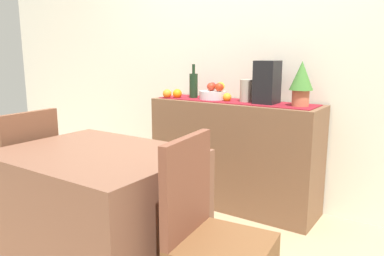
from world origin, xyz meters
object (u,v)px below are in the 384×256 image
(dining_table, at_px, (99,216))
(ceramic_vase, at_px, (246,91))
(fruit_bowl, at_px, (213,95))
(wine_bottle, at_px, (194,85))
(potted_plant, at_px, (301,81))
(sideboard_console, at_px, (233,154))
(coffee_maker, at_px, (267,83))
(chair_near_window, at_px, (21,203))

(dining_table, bearing_deg, ceramic_vase, 80.68)
(fruit_bowl, bearing_deg, wine_bottle, -180.00)
(ceramic_vase, height_order, potted_plant, potted_plant)
(ceramic_vase, bearing_deg, dining_table, -99.32)
(fruit_bowl, distance_m, dining_table, 1.46)
(sideboard_console, bearing_deg, coffee_maker, 0.00)
(sideboard_console, bearing_deg, dining_table, -95.24)
(fruit_bowl, height_order, chair_near_window, fruit_bowl)
(sideboard_console, xyz_separation_m, wine_bottle, (-0.40, -0.00, 0.55))
(dining_table, bearing_deg, sideboard_console, 84.76)
(ceramic_vase, relative_size, chair_near_window, 0.20)
(coffee_maker, relative_size, ceramic_vase, 1.82)
(coffee_maker, distance_m, chair_near_window, 1.94)
(fruit_bowl, distance_m, potted_plant, 0.75)
(ceramic_vase, bearing_deg, sideboard_console, 180.00)
(chair_near_window, bearing_deg, potted_plant, 43.37)
(sideboard_console, xyz_separation_m, ceramic_vase, (0.10, 0.00, 0.53))
(potted_plant, bearing_deg, chair_near_window, -136.63)
(sideboard_console, distance_m, chair_near_window, 1.63)
(dining_table, bearing_deg, potted_plant, 64.07)
(wine_bottle, bearing_deg, dining_table, -78.54)
(sideboard_console, bearing_deg, potted_plant, 0.00)
(wine_bottle, height_order, ceramic_vase, wine_bottle)
(fruit_bowl, xyz_separation_m, coffee_maker, (0.48, 0.00, 0.12))
(potted_plant, bearing_deg, ceramic_vase, -180.00)
(wine_bottle, height_order, dining_table, wine_bottle)
(potted_plant, bearing_deg, dining_table, -115.93)
(wine_bottle, distance_m, dining_table, 1.51)
(coffee_maker, xyz_separation_m, potted_plant, (0.26, 0.00, 0.02))
(ceramic_vase, height_order, chair_near_window, ceramic_vase)
(wine_bottle, bearing_deg, coffee_maker, 0.00)
(fruit_bowl, bearing_deg, sideboard_console, 0.00)
(wine_bottle, relative_size, chair_near_window, 0.32)
(fruit_bowl, height_order, ceramic_vase, ceramic_vase)
(coffee_maker, height_order, dining_table, coffee_maker)
(coffee_maker, bearing_deg, potted_plant, 0.00)
(potted_plant, bearing_deg, wine_bottle, -180.00)
(sideboard_console, height_order, chair_near_window, chair_near_window)
(sideboard_console, distance_m, dining_table, 1.36)
(sideboard_console, height_order, dining_table, sideboard_console)
(sideboard_console, height_order, potted_plant, potted_plant)
(dining_table, bearing_deg, wine_bottle, 101.46)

